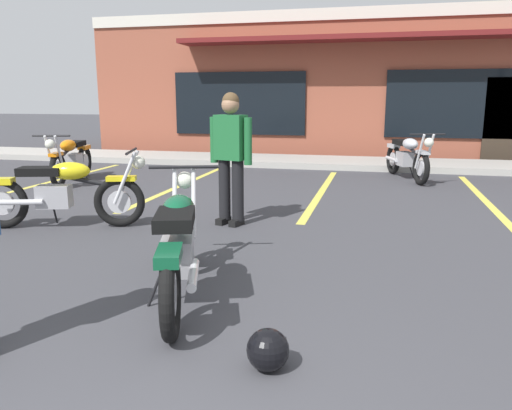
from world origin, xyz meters
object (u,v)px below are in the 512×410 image
object	(u,v)px
motorcycle_blue_standard	(62,191)
person_in_shorts_foreground	(231,151)
motorcycle_foreground_classic	(179,243)
motorcycle_red_sportbike	(407,156)
motorcycle_black_cruiser	(71,158)
helmet_on_pavement	(268,350)

from	to	relation	value
motorcycle_blue_standard	person_in_shorts_foreground	bearing A→B (deg)	18.51
motorcycle_foreground_classic	motorcycle_red_sportbike	bearing A→B (deg)	73.08
motorcycle_black_cruiser	person_in_shorts_foreground	distance (m)	4.69
motorcycle_red_sportbike	motorcycle_blue_standard	world-z (taller)	same
motorcycle_foreground_classic	motorcycle_black_cruiser	distance (m)	6.52
motorcycle_black_cruiser	helmet_on_pavement	world-z (taller)	motorcycle_black_cruiser
helmet_on_pavement	motorcycle_black_cruiser	bearing A→B (deg)	131.35
person_in_shorts_foreground	motorcycle_red_sportbike	bearing A→B (deg)	61.55
helmet_on_pavement	motorcycle_foreground_classic	bearing A→B (deg)	135.14
motorcycle_black_cruiser	helmet_on_pavement	size ratio (longest dim) A/B	7.99
motorcycle_black_cruiser	person_in_shorts_foreground	size ratio (longest dim) A/B	1.24
motorcycle_foreground_classic	helmet_on_pavement	xyz separation A→B (m)	(0.95, -0.94, -0.33)
person_in_shorts_foreground	helmet_on_pavement	bearing A→B (deg)	-70.09
person_in_shorts_foreground	motorcycle_foreground_classic	bearing A→B (deg)	-83.36
motorcycle_blue_standard	motorcycle_foreground_classic	bearing A→B (deg)	-38.11
motorcycle_foreground_classic	person_in_shorts_foreground	size ratio (longest dim) A/B	1.22
person_in_shorts_foreground	helmet_on_pavement	size ratio (longest dim) A/B	6.44
motorcycle_red_sportbike	motorcycle_black_cruiser	size ratio (longest dim) A/B	0.98
motorcycle_black_cruiser	helmet_on_pavement	bearing A→B (deg)	-48.65
motorcycle_foreground_classic	person_in_shorts_foreground	distance (m)	2.53
motorcycle_black_cruiser	motorcycle_blue_standard	bearing A→B (deg)	-58.27
motorcycle_blue_standard	motorcycle_red_sportbike	bearing A→B (deg)	49.07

